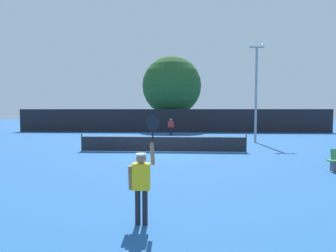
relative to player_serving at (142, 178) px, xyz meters
name	(u,v)px	position (x,y,z in m)	size (l,w,h in m)	color
ground_plane	(163,152)	(-0.31, 10.92, -1.05)	(120.00, 120.00, 0.00)	#235693
tennis_net	(163,143)	(-0.31, 10.92, -0.53)	(10.08, 0.08, 1.07)	#232328
perimeter_fence	(172,121)	(-0.31, 26.28, 0.28)	(35.94, 0.12, 2.66)	black
player_serving	(142,178)	(0.00, 0.00, 0.00)	(0.68, 0.38, 2.41)	yellow
player_receiving	(171,125)	(-0.29, 22.32, -0.04)	(0.57, 0.24, 1.65)	red
tennis_ball	(161,146)	(-0.59, 13.40, -1.01)	(0.07, 0.07, 0.07)	#CCE033
light_pole	(256,86)	(6.59, 16.24, 3.34)	(1.18, 0.28, 7.65)	gray
large_tree	(172,86)	(-0.50, 29.92, 4.56)	(7.47, 7.47, 9.35)	brown
parked_car_near	(187,122)	(1.50, 34.83, -0.27)	(2.13, 4.30, 1.69)	black
parked_car_mid	(223,123)	(6.41, 32.33, -0.27)	(2.08, 4.28, 1.69)	navy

